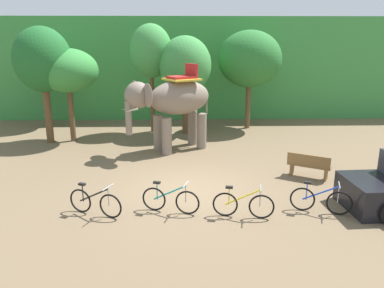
# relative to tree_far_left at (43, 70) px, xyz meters

# --- Properties ---
(ground_plane) EXTENTS (80.00, 80.00, 0.00)m
(ground_plane) POSITION_rel_tree_far_left_xyz_m (7.76, -9.57, -3.20)
(ground_plane) COLOR brown
(foliage_hedge) EXTENTS (36.00, 6.00, 6.10)m
(foliage_hedge) POSITION_rel_tree_far_left_xyz_m (7.76, 4.82, -0.14)
(foliage_hedge) COLOR #3D8E42
(foliage_hedge) RESTS_ON ground
(tree_far_left) EXTENTS (2.51, 2.51, 4.48)m
(tree_far_left) POSITION_rel_tree_far_left_xyz_m (0.00, 0.00, 0.00)
(tree_far_left) COLOR brown
(tree_far_left) RESTS_ON ground
(tree_far_right) EXTENTS (2.59, 2.59, 5.39)m
(tree_far_right) POSITION_rel_tree_far_left_xyz_m (1.25, -3.45, 0.68)
(tree_far_right) COLOR brown
(tree_far_right) RESTS_ON ground
(tree_left) EXTENTS (2.82, 2.82, 4.42)m
(tree_left) POSITION_rel_tree_far_left_xyz_m (2.26, -3.14, 0.18)
(tree_left) COLOR brown
(tree_left) RESTS_ON ground
(tree_right) EXTENTS (2.16, 2.16, 5.58)m
(tree_right) POSITION_rel_tree_far_left_xyz_m (6.01, -1.27, 0.99)
(tree_right) COLOR brown
(tree_right) RESTS_ON ground
(tree_center_left) EXTENTS (2.64, 2.64, 5.00)m
(tree_center_left) POSITION_rel_tree_far_left_xyz_m (7.75, -1.75, 0.32)
(tree_center_left) COLOR brown
(tree_center_left) RESTS_ON ground
(tree_center) EXTENTS (3.39, 3.39, 5.29)m
(tree_center) POSITION_rel_tree_far_left_xyz_m (11.22, -0.59, 0.58)
(tree_center) COLOR brown
(tree_center) RESTS_ON ground
(elephant) EXTENTS (4.05, 3.23, 3.78)m
(elephant) POSITION_rel_tree_far_left_xyz_m (7.20, -4.88, -0.99)
(elephant) COLOR gray
(elephant) RESTS_ON ground
(bike_black) EXTENTS (1.60, 0.77, 0.92)m
(bike_black) POSITION_rel_tree_far_left_xyz_m (5.12, -11.34, -2.81)
(bike_black) COLOR black
(bike_black) RESTS_ON ground
(bike_teal) EXTENTS (1.66, 0.64, 0.92)m
(bike_teal) POSITION_rel_tree_far_left_xyz_m (7.23, -11.22, -2.81)
(bike_teal) COLOR black
(bike_teal) RESTS_ON ground
(bike_yellow) EXTENTS (1.69, 0.52, 0.92)m
(bike_yellow) POSITION_rel_tree_far_left_xyz_m (9.25, -11.59, -2.81)
(bike_yellow) COLOR black
(bike_yellow) RESTS_ON ground
(bike_blue) EXTENTS (1.64, 0.68, 0.92)m
(bike_blue) POSITION_rel_tree_far_left_xyz_m (11.51, -11.36, -2.81)
(bike_blue) COLOR black
(bike_blue) RESTS_ON ground
(wooden_bench) EXTENTS (1.50, 1.12, 0.89)m
(wooden_bench) POSITION_rel_tree_far_left_xyz_m (12.08, -8.54, -2.72)
(wooden_bench) COLOR brown
(wooden_bench) RESTS_ON ground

